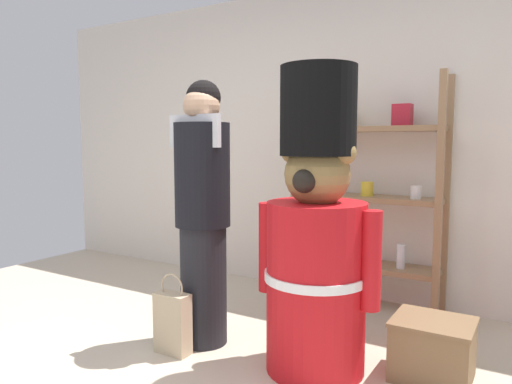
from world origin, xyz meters
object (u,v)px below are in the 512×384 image
object	(u,v)px
person_shopper	(203,209)
teddy_bear_guard	(316,242)
shopping_bag	(173,322)
display_crate	(433,349)
merchandise_shelf	(366,191)

from	to	relation	value
person_shopper	teddy_bear_guard	bearing A→B (deg)	2.61
shopping_bag	display_crate	xyz separation A→B (m)	(1.43, 0.50, -0.03)
merchandise_shelf	display_crate	distance (m)	1.42
merchandise_shelf	display_crate	size ratio (longest dim) A/B	4.24
merchandise_shelf	person_shopper	world-z (taller)	merchandise_shelf
merchandise_shelf	shopping_bag	bearing A→B (deg)	-115.95
merchandise_shelf	person_shopper	bearing A→B (deg)	-117.68
teddy_bear_guard	person_shopper	xyz separation A→B (m)	(-0.77, -0.04, 0.14)
merchandise_shelf	teddy_bear_guard	xyz separation A→B (m)	(0.11, -1.21, -0.17)
merchandise_shelf	display_crate	xyz separation A→B (m)	(0.71, -0.97, -0.75)
merchandise_shelf	shopping_bag	distance (m)	1.79
person_shopper	display_crate	world-z (taller)	person_shopper
display_crate	shopping_bag	bearing A→B (deg)	-160.67
teddy_bear_guard	display_crate	xyz separation A→B (m)	(0.59, 0.24, -0.57)
person_shopper	display_crate	bearing A→B (deg)	11.24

